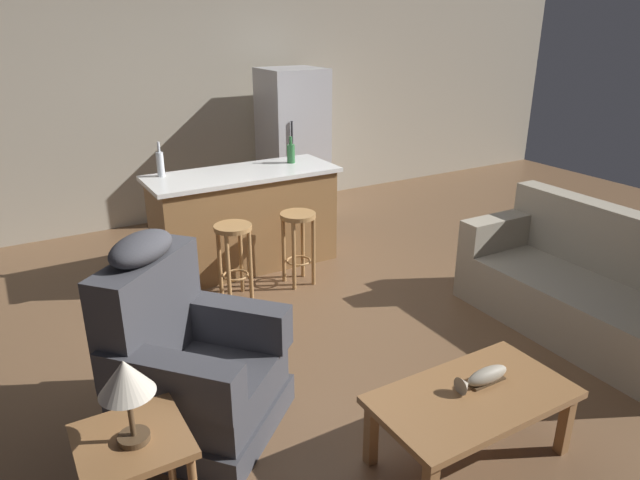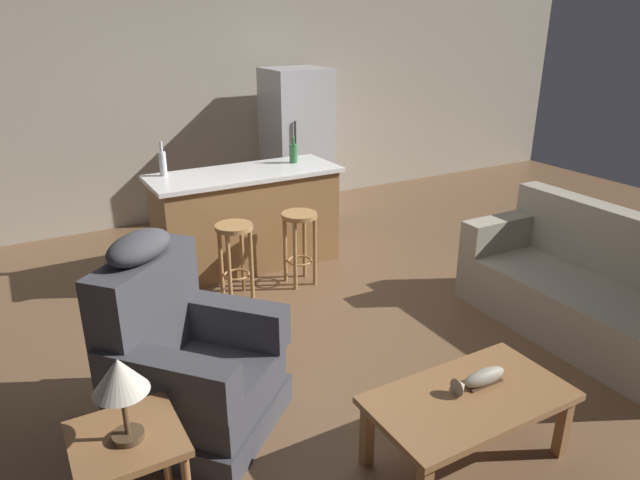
# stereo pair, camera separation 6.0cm
# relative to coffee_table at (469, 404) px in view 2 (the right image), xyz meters

# --- Properties ---
(ground_plane) EXTENTS (12.00, 12.00, 0.00)m
(ground_plane) POSITION_rel_coffee_table_xyz_m (0.01, 1.74, -0.36)
(ground_plane) COLOR brown
(back_wall) EXTENTS (12.00, 0.05, 2.60)m
(back_wall) POSITION_rel_coffee_table_xyz_m (0.01, 4.87, 0.94)
(back_wall) COLOR #A89E89
(back_wall) RESTS_ON ground_plane
(coffee_table) EXTENTS (1.10, 0.60, 0.42)m
(coffee_table) POSITION_rel_coffee_table_xyz_m (0.00, 0.00, 0.00)
(coffee_table) COLOR olive
(coffee_table) RESTS_ON ground_plane
(fish_figurine) EXTENTS (0.34, 0.10, 0.10)m
(fish_figurine) POSITION_rel_coffee_table_xyz_m (0.10, 0.04, 0.10)
(fish_figurine) COLOR #4C3823
(fish_figurine) RESTS_ON coffee_table
(couch) EXTENTS (0.87, 1.91, 0.94)m
(couch) POSITION_rel_coffee_table_xyz_m (1.80, 0.59, -0.02)
(couch) COLOR #9E937F
(couch) RESTS_ON ground_plane
(recliner_near_lamp) EXTENTS (1.19, 1.19, 1.20)m
(recliner_near_lamp) POSITION_rel_coffee_table_xyz_m (-1.23, 1.05, 0.06)
(recliner_near_lamp) COLOR #3D3D42
(recliner_near_lamp) RESTS_ON ground_plane
(end_table) EXTENTS (0.48, 0.48, 0.56)m
(end_table) POSITION_rel_coffee_table_xyz_m (-1.69, 0.40, 0.10)
(end_table) COLOR olive
(end_table) RESTS_ON ground_plane
(table_lamp) EXTENTS (0.24, 0.24, 0.41)m
(table_lamp) POSITION_rel_coffee_table_xyz_m (-1.68, 0.38, 0.50)
(table_lamp) COLOR #4C3823
(table_lamp) RESTS_ON end_table
(kitchen_island) EXTENTS (1.80, 0.70, 0.95)m
(kitchen_island) POSITION_rel_coffee_table_xyz_m (0.01, 3.09, 0.11)
(kitchen_island) COLOR olive
(kitchen_island) RESTS_ON ground_plane
(bar_stool_left) EXTENTS (0.32, 0.32, 0.68)m
(bar_stool_left) POSITION_rel_coffee_table_xyz_m (-0.36, 2.46, 0.11)
(bar_stool_left) COLOR #A87A47
(bar_stool_left) RESTS_ON ground_plane
(bar_stool_right) EXTENTS (0.32, 0.32, 0.68)m
(bar_stool_right) POSITION_rel_coffee_table_xyz_m (0.26, 2.46, 0.11)
(bar_stool_right) COLOR #A87A47
(bar_stool_right) RESTS_ON ground_plane
(refrigerator) EXTENTS (0.70, 0.69, 1.76)m
(refrigerator) POSITION_rel_coffee_table_xyz_m (1.18, 4.29, 0.52)
(refrigerator) COLOR #B7B7BC
(refrigerator) RESTS_ON ground_plane
(bottle_tall_green) EXTENTS (0.08, 0.08, 0.26)m
(bottle_tall_green) POSITION_rel_coffee_table_xyz_m (0.58, 3.18, 0.69)
(bottle_tall_green) COLOR #2D6B38
(bottle_tall_green) RESTS_ON kitchen_island
(bottle_short_amber) EXTENTS (0.07, 0.07, 0.32)m
(bottle_short_amber) POSITION_rel_coffee_table_xyz_m (-0.69, 3.31, 0.71)
(bottle_short_amber) COLOR silver
(bottle_short_amber) RESTS_ON kitchen_island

